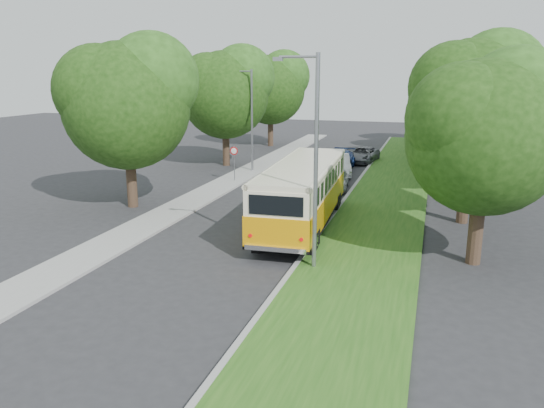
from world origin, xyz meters
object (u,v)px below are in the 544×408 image
(car_blue, at_px, (339,160))
(car_grey, at_px, (362,155))
(vintage_bus, at_px, (303,195))
(car_silver, at_px, (336,179))
(lamppost_near, at_px, (314,156))
(lamppost_far, at_px, (251,117))
(car_white, at_px, (338,165))

(car_blue, distance_m, car_grey, 4.08)
(vintage_bus, height_order, car_silver, vintage_bus)
(lamppost_near, xyz_separation_m, vintage_bus, (-1.68, 5.31, -2.77))
(lamppost_far, relative_size, car_white, 1.63)
(lamppost_far, bearing_deg, vintage_bus, -61.28)
(car_grey, bearing_deg, vintage_bus, -83.69)
(lamppost_near, height_order, car_silver, lamppost_near)
(car_blue, bearing_deg, lamppost_far, -153.25)
(lamppost_near, height_order, lamppost_far, lamppost_near)
(lamppost_near, xyz_separation_m, lamppost_far, (-8.91, 18.50, -0.25))
(car_grey, bearing_deg, car_white, -91.82)
(car_blue, bearing_deg, car_silver, -78.80)
(car_white, distance_m, car_blue, 2.32)
(car_blue, height_order, car_grey, car_blue)
(car_white, height_order, car_blue, car_white)
(vintage_bus, xyz_separation_m, car_white, (-0.73, 13.70, -0.85))
(car_silver, relative_size, car_white, 0.81)
(lamppost_far, relative_size, car_grey, 1.65)
(car_white, bearing_deg, lamppost_far, 170.06)
(car_white, relative_size, car_grey, 1.01)
(car_silver, relative_size, car_blue, 0.75)
(car_blue, bearing_deg, car_grey, 73.51)
(lamppost_near, relative_size, lamppost_far, 1.07)
(lamppost_near, distance_m, lamppost_far, 20.53)
(lamppost_near, relative_size, car_blue, 1.63)
(vintage_bus, relative_size, car_white, 2.35)
(lamppost_near, relative_size, car_white, 1.74)
(vintage_bus, bearing_deg, lamppost_near, -75.14)
(lamppost_far, relative_size, vintage_bus, 0.70)
(lamppost_near, bearing_deg, car_white, 97.21)
(lamppost_near, xyz_separation_m, car_grey, (-1.45, 25.16, -3.74))
(car_blue, bearing_deg, car_white, -78.74)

